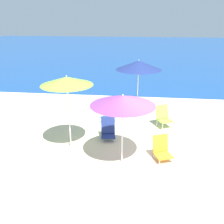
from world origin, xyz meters
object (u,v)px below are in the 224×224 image
Objects in this scene: beach_chair_navy at (108,130)px; beach_umbrella_navy at (139,65)px; beach_chair_orange at (162,149)px; beach_chair_teal at (110,112)px; beach_umbrella_purple at (123,101)px; beach_umbrella_lime at (67,81)px; beach_chair_lime at (163,116)px.

beach_umbrella_navy is at bearing 56.22° from beach_chair_navy.
beach_chair_orange is 3.11m from beach_chair_teal.
beach_chair_teal reaches higher than beach_chair_navy.
beach_umbrella_navy is at bearing 84.31° from beach_umbrella_purple.
beach_umbrella_lime is at bearing -85.65° from beach_chair_teal.
beach_umbrella_purple is at bearing -144.84° from beach_chair_lime.
beach_chair_orange is 0.87× the size of beach_chair_lime.
beach_umbrella_lime is 3.09× the size of beach_chair_navy.
beach_chair_lime is at bearing 21.52° from beach_chair_teal.
beach_umbrella_purple reaches higher than beach_chair_lime.
beach_umbrella_lime is 2.25m from beach_chair_navy.
beach_chair_teal is 1.08× the size of beach_chair_navy.
beach_umbrella_lime is 3.01m from beach_chair_teal.
beach_umbrella_lime reaches higher than beach_chair_teal.
beach_chair_orange is at bearing -75.54° from beach_umbrella_navy.
beach_chair_lime is at bearing 63.29° from beach_umbrella_purple.
beach_umbrella_navy is 2.90× the size of beach_chair_teal.
beach_umbrella_navy reaches higher than beach_chair_navy.
beach_umbrella_navy reaches higher than beach_chair_lime.
beach_chair_orange is 0.94× the size of beach_chair_navy.
beach_umbrella_purple is 3.27m from beach_chair_teal.
beach_chair_navy is at bearing 112.57° from beach_umbrella_purple.
beach_umbrella_lime reaches higher than beach_chair_orange.
beach_chair_navy is at bearing -58.14° from beach_chair_teal.
beach_chair_teal is 1.01× the size of beach_chair_lime.
beach_umbrella_lime is at bearing -125.73° from beach_umbrella_navy.
beach_umbrella_purple reaches higher than beach_chair_navy.
beach_chair_orange is (1.12, 0.32, -1.52)m from beach_umbrella_purple.
beach_umbrella_navy reaches higher than beach_umbrella_purple.
beach_umbrella_purple is 2.13m from beach_chair_navy.
beach_chair_navy is at bearing 125.74° from beach_chair_orange.
beach_chair_teal is 1.46m from beach_chair_navy.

